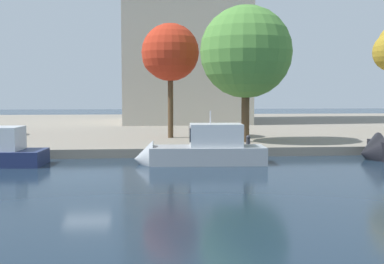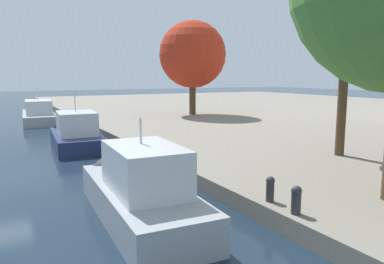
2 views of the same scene
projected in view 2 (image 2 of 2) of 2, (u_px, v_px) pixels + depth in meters
The scene contains 7 objects.
motor_yacht_0 at pixel (39, 116), 38.64m from camera, with size 10.72×3.67×4.66m.
motor_yacht_1 at pixel (75, 137), 25.13m from camera, with size 8.22×3.38×4.86m.
motor_yacht_2 at pixel (136, 194), 12.73m from camera, with size 8.41×2.88×4.25m.
mooring_bollard_1 at pixel (270, 188), 12.09m from camera, with size 0.29×0.29×0.84m.
mooring_bollard_2 at pixel (296, 199), 10.98m from camera, with size 0.32×0.32×0.87m.
tree_1 at pixel (191, 56), 38.60m from camera, with size 6.99×6.99×9.80m.
tree_2 at pixel (351, 11), 18.42m from camera, with size 4.92×5.33×9.79m.
Camera 2 is at (18.30, -0.02, 4.70)m, focal length 34.74 mm.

